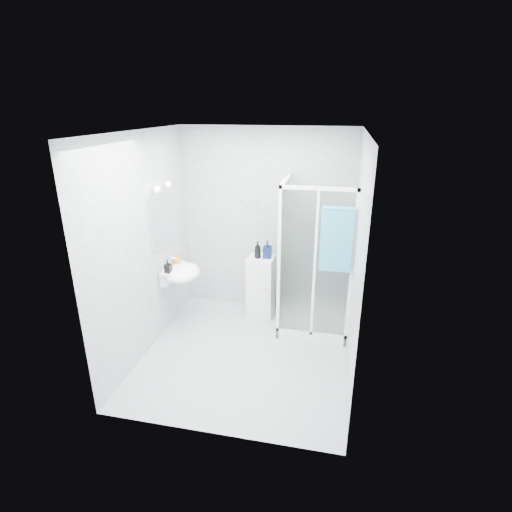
% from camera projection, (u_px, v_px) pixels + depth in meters
% --- Properties ---
extents(room, '(2.40, 2.60, 2.60)m').
position_uv_depth(room, '(245.00, 254.00, 4.42)').
color(room, silver).
rests_on(room, ground).
extents(shower_enclosure, '(0.90, 0.95, 2.00)m').
position_uv_depth(shower_enclosure, '(308.00, 298.00, 5.29)').
color(shower_enclosure, white).
rests_on(shower_enclosure, ground).
extents(wall_basin, '(0.46, 0.56, 0.35)m').
position_uv_depth(wall_basin, '(180.00, 273.00, 5.20)').
color(wall_basin, white).
rests_on(wall_basin, ground).
extents(mirror, '(0.02, 0.60, 0.70)m').
position_uv_depth(mirror, '(161.00, 220.00, 4.99)').
color(mirror, white).
rests_on(mirror, room).
extents(vanity_lights, '(0.10, 0.40, 0.08)m').
position_uv_depth(vanity_lights, '(162.00, 187.00, 4.83)').
color(vanity_lights, silver).
rests_on(vanity_lights, room).
extents(wall_hooks, '(0.23, 0.06, 0.03)m').
position_uv_depth(wall_hooks, '(249.00, 200.00, 5.50)').
color(wall_hooks, silver).
rests_on(wall_hooks, room).
extents(storage_cabinet, '(0.36, 0.39, 0.87)m').
position_uv_depth(storage_cabinet, '(261.00, 286.00, 5.67)').
color(storage_cabinet, white).
rests_on(storage_cabinet, ground).
extents(hand_towel, '(0.36, 0.05, 0.77)m').
position_uv_depth(hand_towel, '(337.00, 238.00, 4.51)').
color(hand_towel, teal).
rests_on(hand_towel, shower_enclosure).
extents(shampoo_bottle_a, '(0.12, 0.12, 0.24)m').
position_uv_depth(shampoo_bottle_a, '(258.00, 250.00, 5.46)').
color(shampoo_bottle_a, black).
rests_on(shampoo_bottle_a, storage_cabinet).
extents(shampoo_bottle_b, '(0.11, 0.11, 0.24)m').
position_uv_depth(shampoo_bottle_b, '(267.00, 249.00, 5.47)').
color(shampoo_bottle_b, '#0A1841').
rests_on(shampoo_bottle_b, storage_cabinet).
extents(soap_dispenser_orange, '(0.15, 0.15, 0.15)m').
position_uv_depth(soap_dispenser_orange, '(176.00, 259.00, 5.27)').
color(soap_dispenser_orange, '#BE6916').
rests_on(soap_dispenser_orange, wall_basin).
extents(soap_dispenser_black, '(0.09, 0.09, 0.17)m').
position_uv_depth(soap_dispenser_black, '(168.00, 266.00, 5.01)').
color(soap_dispenser_black, black).
rests_on(soap_dispenser_black, wall_basin).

